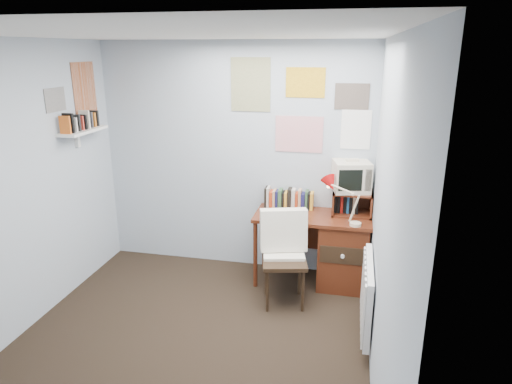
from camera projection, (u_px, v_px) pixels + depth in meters
ground at (183, 354)px, 3.76m from camera, size 3.50×3.50×0.00m
back_wall at (235, 159)px, 5.01m from camera, size 3.00×0.02×2.50m
left_wall at (1, 198)px, 3.68m from camera, size 0.02×3.50×2.50m
right_wall at (384, 228)px, 3.08m from camera, size 0.02×3.50×2.50m
ceiling at (165, 34)px, 3.01m from camera, size 3.00×3.50×0.02m
desk at (338, 249)px, 4.78m from camera, size 1.20×0.55×0.76m
desk_chair at (284, 261)px, 4.40m from camera, size 0.54×0.53×0.89m
desk_lamp at (357, 206)px, 4.38m from camera, size 0.32×0.29×0.41m
tv_riser at (352, 203)px, 4.71m from camera, size 0.40×0.30×0.25m
crt_tv at (351, 175)px, 4.65m from camera, size 0.42×0.40×0.34m
book_row at (293, 198)px, 4.91m from camera, size 0.60×0.14×0.22m
radiator at (367, 295)px, 3.85m from camera, size 0.09×0.80×0.60m
wall_shelf at (83, 131)px, 4.58m from camera, size 0.20×0.62×0.24m
posters_back at (300, 105)px, 4.69m from camera, size 1.20×0.01×0.90m
posters_left at (70, 92)px, 4.48m from camera, size 0.01×0.70×0.60m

